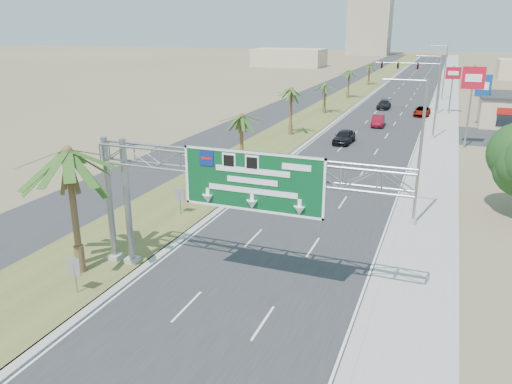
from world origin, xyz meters
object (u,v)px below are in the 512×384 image
object	(u,v)px
car_left_lane	(344,137)
pole_sign_red_far	(453,76)
pole_sign_red_near	(473,83)
palm_near	(67,152)
car_mid_lane	(378,121)
car_far	(384,105)
signal_mast	(426,82)
sign_gantry	(227,175)
car_right_lane	(422,111)
pole_sign_blue	(483,88)

from	to	relation	value
car_left_lane	pole_sign_red_far	world-z (taller)	pole_sign_red_far
pole_sign_red_near	pole_sign_red_far	xyz separation A→B (m)	(-2.09, 23.83, -1.41)
palm_near	car_mid_lane	size ratio (longest dim) A/B	1.81
car_far	pole_sign_red_far	xyz separation A→B (m)	(10.31, -2.06, 5.15)
signal_mast	car_far	bearing A→B (deg)	159.12
car_far	pole_sign_red_far	world-z (taller)	pole_sign_red_far
signal_mast	car_left_lane	bearing A→B (deg)	-105.74
pole_sign_red_near	pole_sign_red_far	distance (m)	23.96
pole_sign_red_far	pole_sign_red_near	bearing A→B (deg)	-84.98
car_mid_lane	car_far	size ratio (longest dim) A/B	0.95
pole_sign_red_near	sign_gantry	bearing A→B (deg)	-107.46
car_far	pole_sign_red_far	bearing A→B (deg)	-10.92
palm_near	pole_sign_red_near	bearing A→B (deg)	63.42
pole_sign_red_near	pole_sign_red_far	size ratio (longest dim) A/B	1.23
sign_gantry	car_right_lane	distance (m)	60.04
palm_near	pole_sign_red_far	distance (m)	66.92
signal_mast	pole_sign_red_far	xyz separation A→B (m)	(3.83, 0.42, 1.00)
car_mid_lane	pole_sign_red_far	distance (m)	17.51
palm_near	car_far	world-z (taller)	palm_near
signal_mast	pole_sign_red_far	size ratio (longest dim) A/B	1.38
car_left_lane	car_mid_lane	xyz separation A→B (m)	(2.18, 12.44, -0.04)
car_right_lane	pole_sign_red_near	xyz separation A→B (m)	(5.95, -20.84, 6.58)
palm_near	car_right_lane	world-z (taller)	palm_near
sign_gantry	pole_sign_red_near	distance (m)	40.52
palm_near	signal_mast	bearing A→B (deg)	77.34
car_mid_lane	pole_sign_red_near	world-z (taller)	pole_sign_red_near
sign_gantry	pole_sign_blue	bearing A→B (deg)	75.25
sign_gantry	pole_sign_red_near	world-z (taller)	pole_sign_red_near
pole_sign_blue	sign_gantry	bearing A→B (deg)	-104.75
sign_gantry	car_mid_lane	bearing A→B (deg)	88.76
car_right_lane	sign_gantry	bearing A→B (deg)	-94.43
car_mid_lane	pole_sign_red_far	xyz separation A→B (m)	(9.02, 14.12, 5.09)
signal_mast	car_mid_lane	size ratio (longest dim) A/B	2.22
sign_gantry	pole_sign_red_far	world-z (taller)	sign_gantry
car_mid_lane	car_left_lane	bearing A→B (deg)	-104.03
car_left_lane	car_right_lane	size ratio (longest dim) A/B	0.96
palm_near	signal_mast	distance (m)	65.60
palm_near	car_left_lane	distance (m)	38.95
car_right_lane	car_far	size ratio (longest dim) A/B	1.02
sign_gantry	car_left_lane	distance (m)	36.30
car_right_lane	pole_sign_blue	bearing A→B (deg)	-36.19
car_right_lane	pole_sign_red_far	bearing A→B (deg)	39.26
car_left_lane	car_mid_lane	bearing A→B (deg)	83.88
signal_mast	car_left_lane	xyz separation A→B (m)	(-7.37, -26.15, -4.04)
car_mid_lane	pole_sign_red_far	world-z (taller)	pole_sign_red_far
car_mid_lane	car_right_lane	distance (m)	12.27
car_left_lane	pole_sign_red_near	size ratio (longest dim) A/B	0.51
pole_sign_red_far	pole_sign_blue	bearing A→B (deg)	-66.18
car_left_lane	pole_sign_red_near	distance (m)	15.03
pole_sign_red_near	pole_sign_blue	xyz separation A→B (m)	(1.91, 14.77, -1.99)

